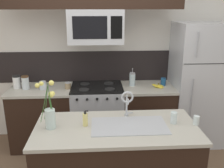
{
  "coord_description": "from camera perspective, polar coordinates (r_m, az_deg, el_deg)",
  "views": [
    {
      "loc": [
        0.01,
        -2.6,
        2.08
      ],
      "look_at": [
        0.19,
        0.27,
        1.16
      ],
      "focal_mm": 40.0,
      "sensor_mm": 36.0,
      "label": 1
    }
  ],
  "objects": [
    {
      "name": "flower_vase",
      "position": [
        2.53,
        -13.99,
        -6.62
      ],
      "size": [
        0.18,
        0.14,
        0.49
      ],
      "color": "silver",
      "rests_on": "island_counter"
    },
    {
      "name": "microwave",
      "position": [
        3.49,
        -3.74,
        13.0
      ],
      "size": [
        0.74,
        0.4,
        0.45
      ],
      "color": "#B7BABF"
    },
    {
      "name": "spare_glass",
      "position": [
        2.7,
        18.7,
        -7.83
      ],
      "size": [
        0.06,
        0.06,
        0.09
      ],
      "color": "silver",
      "rests_on": "island_counter"
    },
    {
      "name": "back_counter_left",
      "position": [
        3.95,
        -15.45,
        -7.23
      ],
      "size": [
        0.91,
        0.65,
        0.91
      ],
      "color": "black",
      "rests_on": "ground"
    },
    {
      "name": "splash_band",
      "position": [
        3.94,
        -3.55,
        4.04
      ],
      "size": [
        3.29,
        0.01,
        0.48
      ],
      "primitive_type": "cube",
      "color": "black",
      "rests_on": "rear_partition"
    },
    {
      "name": "stove_range",
      "position": [
        3.86,
        -3.34,
        -7.1
      ],
      "size": [
        0.76,
        0.64,
        0.93
      ],
      "color": "#B7BABF",
      "rests_on": "ground"
    },
    {
      "name": "banana_bunch",
      "position": [
        3.74,
        10.53,
        -0.46
      ],
      "size": [
        0.19,
        0.16,
        0.08
      ],
      "color": "yellow",
      "rests_on": "back_counter_right"
    },
    {
      "name": "rear_partition",
      "position": [
        3.97,
        0.77,
        6.41
      ],
      "size": [
        5.2,
        0.1,
        2.6
      ],
      "primitive_type": "cube",
      "color": "silver",
      "rests_on": "ground"
    },
    {
      "name": "island_counter",
      "position": [
        2.78,
        0.97,
        -17.99
      ],
      "size": [
        1.64,
        0.77,
        0.91
      ],
      "color": "black",
      "rests_on": "ground"
    },
    {
      "name": "kitchen_sink",
      "position": [
        2.59,
        3.91,
        -10.91
      ],
      "size": [
        0.76,
        0.41,
        0.16
      ],
      "color": "#ADAFB5",
      "rests_on": "island_counter"
    },
    {
      "name": "drinking_glass",
      "position": [
        2.66,
        13.94,
        -7.5
      ],
      "size": [
        0.07,
        0.07,
        0.12
      ],
      "color": "silver",
      "rests_on": "island_counter"
    },
    {
      "name": "refrigerator",
      "position": [
        4.02,
        19.4,
        -0.07
      ],
      "size": [
        0.84,
        0.74,
        1.84
      ],
      "color": "#B7BABF",
      "rests_on": "ground"
    },
    {
      "name": "coffee_tin",
      "position": [
        3.85,
        11.63,
        0.54
      ],
      "size": [
        0.08,
        0.08,
        0.11
      ],
      "primitive_type": "cylinder",
      "color": "#1E5184",
      "rests_on": "back_counter_right"
    },
    {
      "name": "storage_jar_tall",
      "position": [
        3.88,
        -20.94,
        0.45
      ],
      "size": [
        0.11,
        0.11,
        0.19
      ],
      "color": "silver",
      "rests_on": "back_counter_left"
    },
    {
      "name": "storage_jar_squat",
      "position": [
        3.67,
        -10.04,
        -0.33
      ],
      "size": [
        0.09,
        0.09,
        0.09
      ],
      "color": "#997F5B",
      "rests_on": "back_counter_left"
    },
    {
      "name": "dish_soap_bottle",
      "position": [
        2.54,
        -6.13,
        -8.05
      ],
      "size": [
        0.06,
        0.05,
        0.16
      ],
      "color": "#DBCC75",
      "rests_on": "island_counter"
    },
    {
      "name": "sink_faucet",
      "position": [
        2.66,
        3.49,
        -3.76
      ],
      "size": [
        0.14,
        0.14,
        0.31
      ],
      "color": "#B7BABF",
      "rests_on": "island_counter"
    },
    {
      "name": "french_press",
      "position": [
        3.75,
        4.66,
        1.11
      ],
      "size": [
        0.09,
        0.09,
        0.27
      ],
      "color": "silver",
      "rests_on": "back_counter_right"
    },
    {
      "name": "storage_jar_short",
      "position": [
        3.72,
        -15.54,
        -0.29
      ],
      "size": [
        0.1,
        0.1,
        0.12
      ],
      "color": "silver",
      "rests_on": "back_counter_left"
    },
    {
      "name": "back_counter_right",
      "position": [
        3.93,
        7.9,
        -6.83
      ],
      "size": [
        0.79,
        0.65,
        0.91
      ],
      "color": "black",
      "rests_on": "ground"
    },
    {
      "name": "storage_jar_medium",
      "position": [
        3.79,
        -19.18,
        0.32
      ],
      "size": [
        0.1,
        0.1,
        0.2
      ],
      "color": "silver",
      "rests_on": "back_counter_left"
    }
  ]
}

